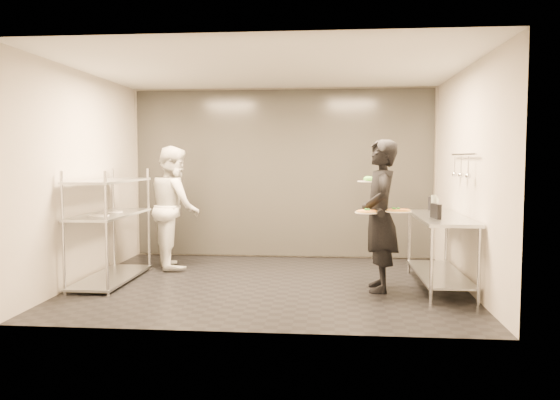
# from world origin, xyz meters

# --- Properties ---
(room_shell) EXTENTS (5.00, 4.00, 2.80)m
(room_shell) POSITION_xyz_m (0.00, 1.18, 1.40)
(room_shell) COLOR black
(room_shell) RESTS_ON ground
(pass_rack) EXTENTS (0.60, 1.60, 1.50)m
(pass_rack) POSITION_xyz_m (-2.15, -0.00, 0.77)
(pass_rack) COLOR #BABCC1
(pass_rack) RESTS_ON ground
(prep_counter) EXTENTS (0.60, 1.80, 0.92)m
(prep_counter) POSITION_xyz_m (2.18, 0.00, 0.63)
(prep_counter) COLOR #BABCC1
(prep_counter) RESTS_ON ground
(utensil_rail) EXTENTS (0.07, 1.20, 0.31)m
(utensil_rail) POSITION_xyz_m (2.43, -0.00, 1.55)
(utensil_rail) COLOR #BABCC1
(utensil_rail) RESTS_ON room_shell
(waiter) EXTENTS (0.46, 0.70, 1.88)m
(waiter) POSITION_xyz_m (1.40, -0.21, 0.94)
(waiter) COLOR black
(waiter) RESTS_ON ground
(chef) EXTENTS (1.00, 1.10, 1.83)m
(chef) POSITION_xyz_m (-1.55, 0.99, 0.92)
(chef) COLOR silver
(chef) RESTS_ON ground
(pizza_plate_near) EXTENTS (0.31, 0.31, 0.05)m
(pizza_plate_near) POSITION_xyz_m (1.23, -0.43, 1.01)
(pizza_plate_near) COLOR silver
(pizza_plate_near) RESTS_ON waiter
(pizza_plate_far) EXTENTS (0.32, 0.32, 0.05)m
(pizza_plate_far) POSITION_xyz_m (1.60, -0.40, 1.02)
(pizza_plate_far) COLOR silver
(pizza_plate_far) RESTS_ON waiter
(salad_plate) EXTENTS (0.28, 0.28, 0.07)m
(salad_plate) POSITION_xyz_m (1.27, 0.07, 1.37)
(salad_plate) COLOR silver
(salad_plate) RESTS_ON waiter
(pos_monitor) EXTENTS (0.09, 0.26, 0.18)m
(pos_monitor) POSITION_xyz_m (2.06, -0.31, 1.01)
(pos_monitor) COLOR black
(pos_monitor) RESTS_ON prep_counter
(bottle_green) EXTENTS (0.07, 0.07, 0.27)m
(bottle_green) POSITION_xyz_m (2.09, -0.04, 1.05)
(bottle_green) COLOR #9AA698
(bottle_green) RESTS_ON prep_counter
(bottle_clear) EXTENTS (0.05, 0.05, 0.17)m
(bottle_clear) POSITION_xyz_m (2.28, 0.80, 1.01)
(bottle_clear) COLOR #9AA698
(bottle_clear) RESTS_ON prep_counter
(bottle_dark) EXTENTS (0.06, 0.06, 0.19)m
(bottle_dark) POSITION_xyz_m (2.19, 0.80, 1.02)
(bottle_dark) COLOR black
(bottle_dark) RESTS_ON prep_counter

